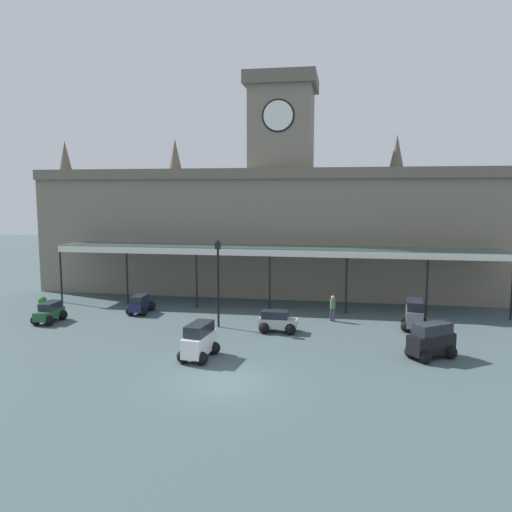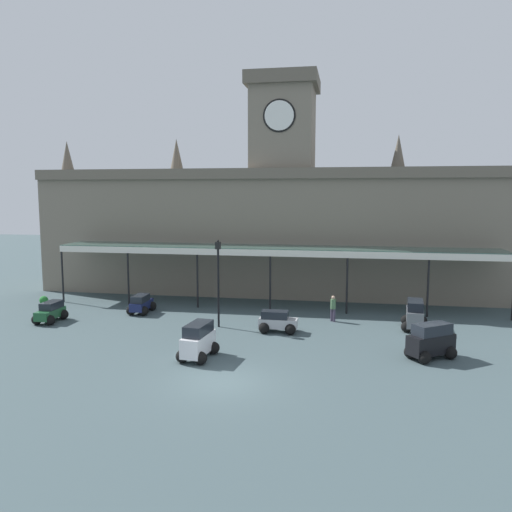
# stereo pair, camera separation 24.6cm
# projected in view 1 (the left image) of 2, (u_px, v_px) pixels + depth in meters

# --- Properties ---
(ground_plane) EXTENTS (140.00, 140.00, 0.00)m
(ground_plane) POSITION_uv_depth(u_px,v_px,m) (224.00, 382.00, 22.02)
(ground_plane) COLOR #3E4F53
(station_building) EXTENTS (39.64, 6.26, 17.28)m
(station_building) POSITION_uv_depth(u_px,v_px,m) (281.00, 224.00, 41.30)
(station_building) COLOR slate
(station_building) RESTS_ON ground
(entrance_canopy) EXTENTS (31.65, 3.26, 4.34)m
(entrance_canopy) POSITION_uv_depth(u_px,v_px,m) (272.00, 249.00, 36.24)
(entrance_canopy) COLOR #38564C
(entrance_canopy) RESTS_ON ground
(car_white_van) EXTENTS (1.77, 2.49, 1.77)m
(car_white_van) POSITION_uv_depth(u_px,v_px,m) (199.00, 343.00, 25.10)
(car_white_van) COLOR silver
(car_white_van) RESTS_ON ground
(car_grey_van) EXTENTS (1.75, 2.48, 1.77)m
(car_grey_van) POSITION_uv_depth(u_px,v_px,m) (414.00, 316.00, 30.59)
(car_grey_van) COLOR slate
(car_grey_van) RESTS_ON ground
(car_green_estate) EXTENTS (1.55, 2.25, 1.27)m
(car_green_estate) POSITION_uv_depth(u_px,v_px,m) (50.00, 313.00, 32.21)
(car_green_estate) COLOR #1E512D
(car_green_estate) RESTS_ON ground
(car_black_van) EXTENTS (2.57, 2.41, 1.77)m
(car_black_van) POSITION_uv_depth(u_px,v_px,m) (431.00, 342.00, 25.12)
(car_black_van) COLOR black
(car_black_van) RESTS_ON ground
(car_navy_estate) EXTENTS (1.58, 2.27, 1.27)m
(car_navy_estate) POSITION_uv_depth(u_px,v_px,m) (141.00, 305.00, 34.64)
(car_navy_estate) COLOR #19214C
(car_navy_estate) RESTS_ON ground
(car_silver_estate) EXTENTS (2.26, 1.56, 1.27)m
(car_silver_estate) POSITION_uv_depth(u_px,v_px,m) (278.00, 323.00, 29.92)
(car_silver_estate) COLOR #B2B5BA
(car_silver_estate) RESTS_ON ground
(pedestrian_crossing_forecourt) EXTENTS (0.34, 0.34, 1.67)m
(pedestrian_crossing_forecourt) POSITION_uv_depth(u_px,v_px,m) (333.00, 307.00, 32.40)
(pedestrian_crossing_forecourt) COLOR #3F384C
(pedestrian_crossing_forecourt) RESTS_ON ground
(victorian_lamppost) EXTENTS (0.30, 0.30, 5.36)m
(victorian_lamppost) POSITION_uv_depth(u_px,v_px,m) (218.00, 274.00, 30.73)
(victorian_lamppost) COLOR black
(victorian_lamppost) RESTS_ON ground
(planter_by_canopy) EXTENTS (0.60, 0.60, 0.96)m
(planter_by_canopy) POSITION_uv_depth(u_px,v_px,m) (42.00, 303.00, 35.63)
(planter_by_canopy) COLOR #47423D
(planter_by_canopy) RESTS_ON ground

